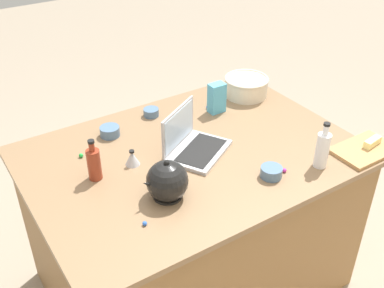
{
  "coord_description": "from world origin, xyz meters",
  "views": [
    {
      "loc": [
        1.02,
        1.58,
        2.18
      ],
      "look_at": [
        0.0,
        0.0,
        0.95
      ],
      "focal_mm": 43.57,
      "sensor_mm": 36.0,
      "label": 1
    }
  ],
  "objects_px": {
    "laptop": "(192,143)",
    "bottle_vinegar": "(322,149)",
    "cutting_board": "(364,150)",
    "mixing_bowl_large": "(246,86)",
    "ramekin_wide": "(271,172)",
    "kettle": "(167,181)",
    "candy_bag": "(217,98)",
    "ramekin_small": "(151,112)",
    "kitchen_timer": "(132,158)",
    "butter_stick_left": "(372,142)",
    "ramekin_medium": "(110,131)",
    "bottle_soy": "(94,163)"
  },
  "relations": [
    {
      "from": "laptop",
      "to": "cutting_board",
      "type": "relative_size",
      "value": 1.21
    },
    {
      "from": "bottle_vinegar",
      "to": "laptop",
      "type": "bearing_deg",
      "value": -44.51
    },
    {
      "from": "butter_stick_left",
      "to": "candy_bag",
      "type": "relative_size",
      "value": 0.65
    },
    {
      "from": "ramekin_small",
      "to": "kitchen_timer",
      "type": "height_order",
      "value": "kitchen_timer"
    },
    {
      "from": "laptop",
      "to": "cutting_board",
      "type": "bearing_deg",
      "value": 146.94
    },
    {
      "from": "mixing_bowl_large",
      "to": "bottle_soy",
      "type": "xyz_separation_m",
      "value": [
        1.07,
        0.27,
        0.02
      ]
    },
    {
      "from": "butter_stick_left",
      "to": "cutting_board",
      "type": "bearing_deg",
      "value": 0.0
    },
    {
      "from": "laptop",
      "to": "ramekin_medium",
      "type": "bearing_deg",
      "value": -51.57
    },
    {
      "from": "laptop",
      "to": "candy_bag",
      "type": "distance_m",
      "value": 0.42
    },
    {
      "from": "laptop",
      "to": "kettle",
      "type": "relative_size",
      "value": 1.78
    },
    {
      "from": "mixing_bowl_large",
      "to": "butter_stick_left",
      "type": "height_order",
      "value": "mixing_bowl_large"
    },
    {
      "from": "kettle",
      "to": "candy_bag",
      "type": "xyz_separation_m",
      "value": [
        -0.61,
        -0.49,
        0.01
      ]
    },
    {
      "from": "bottle_soy",
      "to": "butter_stick_left",
      "type": "height_order",
      "value": "bottle_soy"
    },
    {
      "from": "candy_bag",
      "to": "cutting_board",
      "type": "bearing_deg",
      "value": 117.61
    },
    {
      "from": "mixing_bowl_large",
      "to": "candy_bag",
      "type": "distance_m",
      "value": 0.27
    },
    {
      "from": "cutting_board",
      "to": "ramekin_medium",
      "type": "distance_m",
      "value": 1.27
    },
    {
      "from": "bottle_soy",
      "to": "ramekin_medium",
      "type": "xyz_separation_m",
      "value": [
        -0.2,
        -0.3,
        -0.06
      ]
    },
    {
      "from": "cutting_board",
      "to": "kettle",
      "type": "bearing_deg",
      "value": -13.05
    },
    {
      "from": "laptop",
      "to": "kettle",
      "type": "distance_m",
      "value": 0.36
    },
    {
      "from": "ramekin_small",
      "to": "kitchen_timer",
      "type": "relative_size",
      "value": 1.1
    },
    {
      "from": "ramekin_medium",
      "to": "laptop",
      "type": "bearing_deg",
      "value": 128.43
    },
    {
      "from": "kettle",
      "to": "kitchen_timer",
      "type": "bearing_deg",
      "value": -86.28
    },
    {
      "from": "cutting_board",
      "to": "kitchen_timer",
      "type": "relative_size",
      "value": 4.06
    },
    {
      "from": "cutting_board",
      "to": "ramekin_medium",
      "type": "height_order",
      "value": "ramekin_medium"
    },
    {
      "from": "laptop",
      "to": "bottle_vinegar",
      "type": "xyz_separation_m",
      "value": [
        -0.43,
        0.43,
        0.05
      ]
    },
    {
      "from": "bottle_vinegar",
      "to": "candy_bag",
      "type": "distance_m",
      "value": 0.69
    },
    {
      "from": "ramekin_medium",
      "to": "candy_bag",
      "type": "distance_m",
      "value": 0.62
    },
    {
      "from": "bottle_vinegar",
      "to": "cutting_board",
      "type": "bearing_deg",
      "value": 173.07
    },
    {
      "from": "mixing_bowl_large",
      "to": "ramekin_small",
      "type": "distance_m",
      "value": 0.6
    },
    {
      "from": "cutting_board",
      "to": "ramekin_small",
      "type": "xyz_separation_m",
      "value": [
        0.71,
        -0.88,
        0.01
      ]
    },
    {
      "from": "cutting_board",
      "to": "bottle_vinegar",
      "type": "bearing_deg",
      "value": -6.93
    },
    {
      "from": "laptop",
      "to": "kitchen_timer",
      "type": "bearing_deg",
      "value": -11.51
    },
    {
      "from": "kettle",
      "to": "butter_stick_left",
      "type": "xyz_separation_m",
      "value": [
        -1.03,
        0.23,
        -0.04
      ]
    },
    {
      "from": "mixing_bowl_large",
      "to": "cutting_board",
      "type": "height_order",
      "value": "mixing_bowl_large"
    },
    {
      "from": "butter_stick_left",
      "to": "ramekin_wide",
      "type": "relative_size",
      "value": 1.11
    },
    {
      "from": "bottle_soy",
      "to": "cutting_board",
      "type": "relative_size",
      "value": 0.64
    },
    {
      "from": "mixing_bowl_large",
      "to": "ramekin_wide",
      "type": "xyz_separation_m",
      "value": [
        0.41,
        0.69,
        -0.04
      ]
    },
    {
      "from": "mixing_bowl_large",
      "to": "kitchen_timer",
      "type": "relative_size",
      "value": 3.39
    },
    {
      "from": "laptop",
      "to": "kitchen_timer",
      "type": "distance_m",
      "value": 0.3
    },
    {
      "from": "mixing_bowl_large",
      "to": "ramekin_wide",
      "type": "relative_size",
      "value": 2.64
    },
    {
      "from": "bottle_soy",
      "to": "kettle",
      "type": "distance_m",
      "value": 0.35
    },
    {
      "from": "ramekin_small",
      "to": "ramekin_medium",
      "type": "xyz_separation_m",
      "value": [
        0.28,
        0.07,
        0.0
      ]
    },
    {
      "from": "mixing_bowl_large",
      "to": "bottle_vinegar",
      "type": "height_order",
      "value": "bottle_vinegar"
    },
    {
      "from": "ramekin_wide",
      "to": "candy_bag",
      "type": "relative_size",
      "value": 0.58
    },
    {
      "from": "butter_stick_left",
      "to": "kitchen_timer",
      "type": "height_order",
      "value": "kitchen_timer"
    },
    {
      "from": "bottle_soy",
      "to": "ramekin_small",
      "type": "height_order",
      "value": "bottle_soy"
    },
    {
      "from": "ramekin_wide",
      "to": "cutting_board",
      "type": "bearing_deg",
      "value": 169.86
    },
    {
      "from": "butter_stick_left",
      "to": "bottle_vinegar",
      "type": "bearing_deg",
      "value": -5.84
    },
    {
      "from": "bottle_soy",
      "to": "candy_bag",
      "type": "bearing_deg",
      "value": -165.82
    },
    {
      "from": "butter_stick_left",
      "to": "ramekin_small",
      "type": "relative_size",
      "value": 1.3
    }
  ]
}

